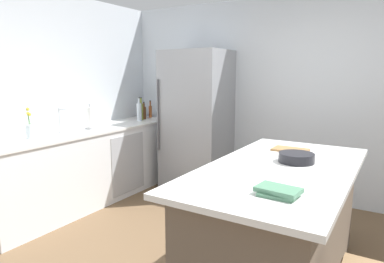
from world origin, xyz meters
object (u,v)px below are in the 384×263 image
Objects in this scene: refrigerator at (196,121)px; cookbook_stack at (278,191)px; flower_vase at (30,130)px; cutting_board at (290,150)px; vinegar_bottle at (150,111)px; sink_faucet at (61,120)px; olive_oil_bottle at (141,111)px; mixing_bowl at (296,158)px; kitchen_island at (278,224)px; hot_sauce_bottle at (144,113)px; syrup_bottle at (144,112)px; soda_bottle at (139,111)px; paper_towel_roll at (90,118)px.

refrigerator reaches higher than cookbook_stack.
cutting_board is at bearing 19.78° from flower_vase.
refrigerator is at bearing 130.31° from cookbook_stack.
vinegar_bottle is 1.02× the size of cookbook_stack.
sink_faucet is at bearing -122.33° from refrigerator.
olive_oil_bottle is 1.21× the size of mixing_bowl.
cutting_board is (-0.09, 0.57, 0.47)m from kitchen_island.
olive_oil_bottle reaches higher than cutting_board.
hot_sauce_bottle is at bearing 148.51° from kitchen_island.
vinegar_bottle is at bearing 62.85° from hot_sauce_bottle.
kitchen_island is at bearing 7.23° from flower_vase.
syrup_bottle is 0.93× the size of mixing_bowl.
hot_sauce_bottle is 0.69× the size of cutting_board.
vinegar_bottle is 0.86× the size of cutting_board.
sink_faucet is 2.59m from cutting_board.
soda_bottle is (0.08, -0.20, 0.04)m from syrup_bottle.
vinegar_bottle is (0.02, 1.65, -0.05)m from sink_faucet.
flower_vase is 2.05m from vinegar_bottle.
syrup_bottle reaches higher than kitchen_island.
vinegar_bottle is 0.40m from soda_bottle.
kitchen_island is 5.78× the size of soda_bottle.
refrigerator reaches higher than syrup_bottle.
flower_vase is at bearing -160.22° from cutting_board.
mixing_bowl is at bearing -25.41° from olive_oil_bottle.
mixing_bowl is at bearing -29.82° from vinegar_bottle.
soda_bottle is at bearing -62.79° from hot_sauce_bottle.
syrup_bottle is 2.98m from mixing_bowl.
soda_bottle is at bearing -75.19° from vinegar_bottle.
hot_sauce_bottle is at bearing 141.69° from cookbook_stack.
flower_vase is at bearing -88.42° from hot_sauce_bottle.
refrigerator is 7.36× the size of cookbook_stack.
hot_sauce_bottle is at bearing 128.23° from syrup_bottle.
refrigerator is 5.61× the size of soda_bottle.
olive_oil_bottle is (-0.88, -0.14, 0.11)m from refrigerator.
paper_towel_roll is at bearing -128.51° from refrigerator.
sink_faucet is 1.55m from hot_sauce_bottle.
refrigerator is 0.89m from olive_oil_bottle.
sink_faucet reaches higher than cutting_board.
syrup_bottle is 0.77× the size of olive_oil_bottle.
sink_faucet is at bearing -90.67° from vinegar_bottle.
mixing_bowl is at bearing 97.66° from cookbook_stack.
sink_faucet is at bearing -177.63° from mixing_bowl.
mixing_bowl is (2.68, -1.53, -0.07)m from vinegar_bottle.
cookbook_stack is at bearing -39.95° from vinegar_bottle.
refrigerator is 9.12× the size of hot_sauce_bottle.
syrup_bottle is at bearing 91.03° from paper_towel_roll.
refrigerator is at bearing 9.17° from olive_oil_bottle.
flower_vase is 1.08× the size of cutting_board.
mixing_bowl is (0.07, 0.19, 0.50)m from kitchen_island.
sink_faucet is at bearing -91.70° from syrup_bottle.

